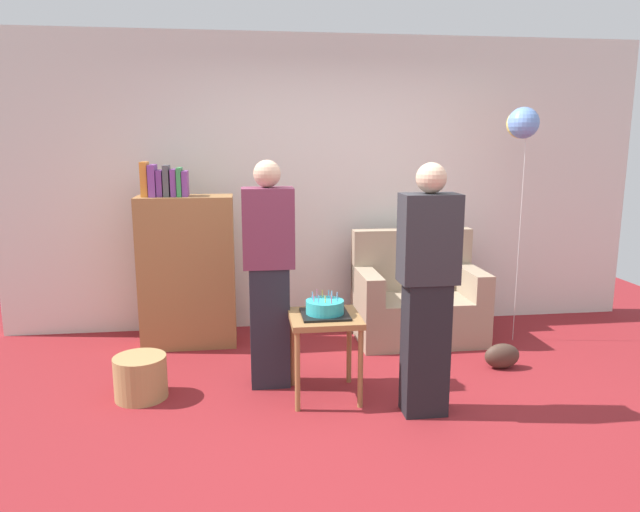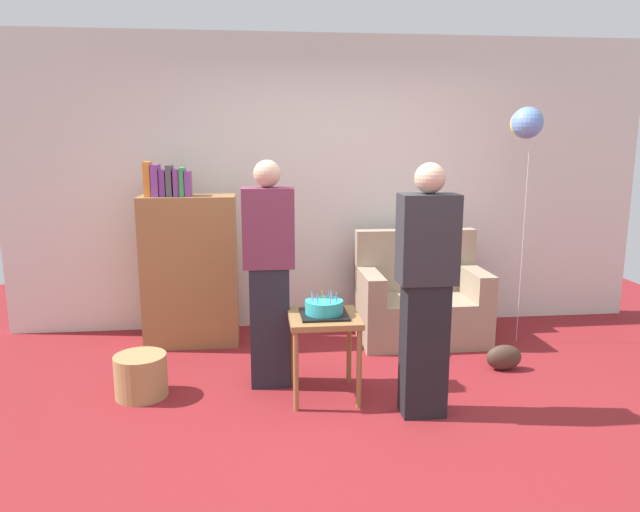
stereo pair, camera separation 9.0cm
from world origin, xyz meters
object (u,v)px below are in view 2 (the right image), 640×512
object	(u,v)px
person_blowing_candles	(269,273)
person_holding_cake	(426,290)
couch	(420,301)
handbag	(504,357)
bookshelf	(189,268)
birthday_cake	(324,308)
wicker_basket	(141,376)
balloon_bunch	(526,123)
side_table	(324,328)

from	to	relation	value
person_blowing_candles	person_holding_cake	distance (m)	1.14
couch	handbag	distance (m)	0.96
bookshelf	handbag	distance (m)	2.69
birthday_cake	wicker_basket	bearing A→B (deg)	173.97
couch	balloon_bunch	distance (m)	1.76
balloon_bunch	side_table	bearing A→B (deg)	-152.73
birthday_cake	person_blowing_candles	bearing A→B (deg)	145.70
bookshelf	person_blowing_candles	distance (m)	1.17
bookshelf	birthday_cake	bearing A→B (deg)	-49.61
wicker_basket	balloon_bunch	world-z (taller)	balloon_bunch
person_blowing_candles	handbag	size ratio (longest dim) A/B	5.82
birthday_cake	bookshelf	bearing A→B (deg)	130.39
handbag	balloon_bunch	bearing A→B (deg)	60.64
birthday_cake	balloon_bunch	xyz separation A→B (m)	(1.79, 0.92, 1.26)
side_table	handbag	distance (m)	1.54
handbag	balloon_bunch	distance (m)	1.93
bookshelf	person_holding_cake	xyz separation A→B (m)	(1.63, -1.54, 0.15)
person_holding_cake	balloon_bunch	size ratio (longest dim) A/B	0.80
bookshelf	side_table	xyz separation A→B (m)	(1.03, -1.21, -0.18)
wicker_basket	birthday_cake	bearing A→B (deg)	-6.03
birthday_cake	handbag	xyz separation A→B (m)	(1.45, 0.32, -0.54)
bookshelf	person_holding_cake	distance (m)	2.25
balloon_bunch	handbag	bearing A→B (deg)	-119.36
handbag	balloon_bunch	size ratio (longest dim) A/B	0.14
couch	bookshelf	xyz separation A→B (m)	(-2.02, 0.08, 0.34)
handbag	balloon_bunch	world-z (taller)	balloon_bunch
couch	wicker_basket	xyz separation A→B (m)	(-2.26, -0.99, -0.19)
person_holding_cake	balloon_bunch	distance (m)	2.03
wicker_basket	handbag	xyz separation A→B (m)	(2.72, 0.18, -0.05)
birthday_cake	person_blowing_candles	distance (m)	0.49
handbag	balloon_bunch	xyz separation A→B (m)	(0.34, 0.61, 1.80)
bookshelf	wicker_basket	distance (m)	1.22
couch	wicker_basket	bearing A→B (deg)	-156.39
side_table	balloon_bunch	size ratio (longest dim) A/B	0.29
wicker_basket	bookshelf	bearing A→B (deg)	77.26
bookshelf	balloon_bunch	xyz separation A→B (m)	(2.82, -0.28, 1.22)
couch	person_blowing_candles	size ratio (longest dim) A/B	0.67
couch	person_blowing_candles	distance (m)	1.69
person_blowing_candles	wicker_basket	distance (m)	1.14
side_table	handbag	xyz separation A→B (m)	(1.45, 0.32, -0.40)
side_table	couch	bearing A→B (deg)	48.48
side_table	birthday_cake	size ratio (longest dim) A/B	1.83
person_holding_cake	balloon_bunch	bearing A→B (deg)	-109.54
birthday_cake	side_table	bearing A→B (deg)	136.90
couch	person_holding_cake	xyz separation A→B (m)	(-0.39, -1.46, 0.49)
side_table	person_holding_cake	distance (m)	0.77
couch	handbag	xyz separation A→B (m)	(0.45, -0.81, -0.24)
birthday_cake	wicker_basket	world-z (taller)	birthday_cake
bookshelf	wicker_basket	world-z (taller)	bookshelf
person_holding_cake	bookshelf	bearing A→B (deg)	-19.72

